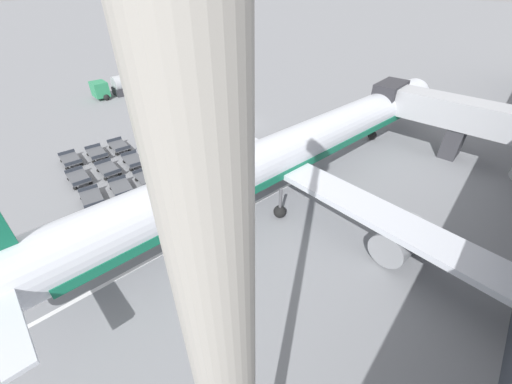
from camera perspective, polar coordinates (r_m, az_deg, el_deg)
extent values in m
plane|color=gray|center=(41.09, -2.59, 12.22)|extent=(500.00, 500.00, 0.00)
cube|color=#B2B5BA|center=(37.72, 33.63, 11.70)|extent=(15.28, 3.33, 2.69)
cube|color=#2D2D33|center=(39.30, 22.95, 15.58)|extent=(2.53, 4.35, 3.23)
cube|color=#38383D|center=(38.72, 32.22, 7.78)|extent=(1.68, 2.62, 3.21)
cylinder|color=silver|center=(27.50, 7.03, 7.98)|extent=(9.94, 43.99, 3.62)
sphere|color=silver|center=(45.40, 26.74, 15.72)|extent=(3.44, 3.44, 3.44)
cube|color=silver|center=(26.73, 4.37, 5.31)|extent=(42.94, 9.05, 0.44)
cylinder|color=gray|center=(23.28, 24.52, -7.81)|extent=(2.93, 3.92, 2.43)
cylinder|color=gray|center=(35.04, -8.21, 10.09)|extent=(2.93, 3.92, 2.43)
cube|color=#146B4C|center=(27.79, 6.94, 6.82)|extent=(9.37, 39.66, 0.65)
cylinder|color=#56565B|center=(38.79, 20.70, 11.08)|extent=(0.24, 0.24, 2.16)
sphere|color=black|center=(39.21, 20.37, 9.65)|extent=(1.01, 1.01, 1.01)
cylinder|color=#56565B|center=(24.21, 4.46, -1.57)|extent=(0.24, 0.24, 2.16)
sphere|color=black|center=(24.88, 4.34, -3.57)|extent=(1.01, 1.01, 1.01)
cylinder|color=#56565B|center=(27.53, -3.64, 3.46)|extent=(0.24, 0.24, 2.16)
sphere|color=black|center=(28.11, -3.56, 1.59)|extent=(1.01, 1.01, 1.01)
cube|color=#2D8C5B|center=(55.10, -26.54, 16.39)|extent=(2.84, 2.43, 2.10)
cube|color=#333338|center=(56.66, -21.79, 17.02)|extent=(3.35, 5.55, 1.12)
cylinder|color=#ADB2B7|center=(56.36, -22.05, 18.10)|extent=(3.13, 5.27, 2.37)
sphere|color=#333338|center=(56.07, -22.33, 19.24)|extent=(0.44, 0.44, 0.44)
sphere|color=black|center=(56.57, -26.40, 15.76)|extent=(0.90, 0.90, 0.90)
sphere|color=black|center=(54.32, -25.57, 15.27)|extent=(0.90, 0.90, 0.90)
sphere|color=black|center=(58.29, -20.82, 17.58)|extent=(0.90, 0.90, 0.90)
sphere|color=black|center=(56.11, -19.80, 17.16)|extent=(0.90, 0.90, 0.90)
cube|color=#515459|center=(36.82, -30.66, 5.15)|extent=(3.08, 2.08, 0.10)
cube|color=#2D333D|center=(35.49, -30.26, 4.62)|extent=(0.38, 1.56, 0.32)
cube|color=#2D333D|center=(37.98, -31.22, 6.18)|extent=(0.38, 1.56, 0.32)
cube|color=#333338|center=(35.28, -29.96, 3.93)|extent=(0.70, 0.19, 0.06)
sphere|color=black|center=(36.04, -31.13, 3.68)|extent=(0.36, 0.36, 0.36)
sphere|color=black|center=(36.15, -29.15, 4.45)|extent=(0.36, 0.36, 0.36)
sphere|color=black|center=(37.82, -31.78, 4.86)|extent=(0.36, 0.36, 0.36)
sphere|color=black|center=(37.93, -29.89, 5.58)|extent=(0.36, 0.36, 0.36)
cube|color=#515459|center=(33.11, -29.57, 2.33)|extent=(3.07, 2.06, 0.10)
cube|color=#2D333D|center=(31.81, -29.06, 1.64)|extent=(0.36, 1.56, 0.32)
cube|color=#2D333D|center=(34.23, -30.24, 3.57)|extent=(0.36, 1.56, 0.32)
cube|color=#333338|center=(31.63, -28.71, 0.84)|extent=(0.70, 0.19, 0.06)
sphere|color=black|center=(32.37, -30.04, 0.63)|extent=(0.36, 0.36, 0.36)
sphere|color=black|center=(32.49, -27.85, 1.50)|extent=(0.36, 0.36, 0.36)
sphere|color=black|center=(34.10, -30.85, 2.08)|extent=(0.36, 0.36, 0.36)
sphere|color=black|center=(34.22, -28.77, 2.90)|extent=(0.36, 0.36, 0.36)
cube|color=#515459|center=(29.56, -27.69, -0.95)|extent=(3.16, 2.30, 0.10)
cube|color=#2D333D|center=(28.29, -27.30, -1.99)|extent=(0.52, 1.53, 0.32)
cube|color=#2D333D|center=(30.64, -28.26, 0.63)|extent=(0.52, 1.53, 0.32)
cube|color=#333338|center=(28.14, -26.97, -2.92)|extent=(0.69, 0.25, 0.06)
sphere|color=black|center=(28.92, -28.39, -2.94)|extent=(0.36, 0.36, 0.36)
sphere|color=black|center=(28.94, -25.88, -2.08)|extent=(0.36, 0.36, 0.36)
sphere|color=black|center=(30.60, -29.03, -1.00)|extent=(0.36, 0.36, 0.36)
sphere|color=black|center=(30.62, -26.66, -0.19)|extent=(0.36, 0.36, 0.36)
cube|color=#515459|center=(26.35, -25.67, -4.95)|extent=(3.08, 2.09, 0.10)
cube|color=#2D333D|center=(25.13, -24.85, -6.21)|extent=(0.38, 1.56, 0.32)
cube|color=#2D333D|center=(27.35, -26.63, -3.11)|extent=(0.38, 1.56, 0.32)
cube|color=#333338|center=(25.03, -24.39, -7.25)|extent=(0.70, 0.19, 0.06)
sphere|color=black|center=(25.72, -26.18, -7.28)|extent=(0.36, 0.36, 0.36)
sphere|color=black|center=(25.86, -23.43, -6.16)|extent=(0.36, 0.36, 0.36)
sphere|color=black|center=(27.31, -27.39, -4.99)|extent=(0.36, 0.36, 0.36)
sphere|color=black|center=(27.43, -24.80, -3.94)|extent=(0.36, 0.36, 0.36)
cube|color=#515459|center=(36.86, -26.99, 6.36)|extent=(3.11, 2.16, 0.10)
cube|color=#2D333D|center=(35.54, -26.52, 5.86)|extent=(0.42, 1.55, 0.32)
cube|color=#2D333D|center=(38.02, -27.60, 7.38)|extent=(0.42, 1.55, 0.32)
cube|color=#333338|center=(35.34, -26.22, 5.16)|extent=(0.70, 0.21, 0.06)
sphere|color=black|center=(36.06, -27.43, 4.92)|extent=(0.36, 0.36, 0.36)
sphere|color=black|center=(36.23, -25.45, 5.65)|extent=(0.36, 0.36, 0.36)
sphere|color=black|center=(37.84, -28.17, 6.07)|extent=(0.36, 0.36, 0.36)
sphere|color=black|center=(38.00, -26.28, 6.76)|extent=(0.36, 0.36, 0.36)
cube|color=#515459|center=(33.30, -25.31, 3.85)|extent=(3.06, 2.02, 0.10)
cube|color=#2D333D|center=(32.01, -24.60, 3.23)|extent=(0.34, 1.57, 0.32)
cube|color=#2D333D|center=(34.40, -26.15, 5.02)|extent=(0.34, 1.57, 0.32)
cube|color=#333338|center=(31.84, -24.22, 2.46)|extent=(0.70, 0.18, 0.06)
sphere|color=black|center=(32.50, -25.66, 2.20)|extent=(0.36, 0.36, 0.36)
sphere|color=black|center=(32.75, -23.52, 3.07)|extent=(0.36, 0.36, 0.36)
sphere|color=black|center=(34.22, -26.73, 3.55)|extent=(0.36, 0.36, 0.36)
sphere|color=black|center=(34.45, -24.68, 4.36)|extent=(0.36, 0.36, 0.36)
cube|color=#515459|center=(29.86, -23.29, 0.75)|extent=(3.16, 2.31, 0.10)
cube|color=#2D333D|center=(28.58, -22.71, -0.20)|extent=(0.52, 1.53, 0.32)
cube|color=#2D333D|center=(30.93, -24.01, 2.26)|extent=(0.52, 1.53, 0.32)
cube|color=#333338|center=(28.44, -22.36, -1.12)|extent=(0.69, 0.25, 0.06)
sphere|color=black|center=(29.16, -23.88, -1.18)|extent=(0.36, 0.36, 0.36)
sphere|color=black|center=(29.29, -21.42, -0.33)|extent=(0.36, 0.36, 0.36)
sphere|color=black|center=(30.84, -24.76, 0.65)|extent=(0.36, 0.36, 0.36)
sphere|color=black|center=(30.96, -22.42, 1.44)|extent=(0.36, 0.36, 0.36)
cube|color=#515459|center=(26.57, -20.38, -3.05)|extent=(3.08, 2.08, 0.10)
cube|color=#2D333D|center=(25.38, -19.31, -4.19)|extent=(0.38, 1.56, 0.32)
cube|color=#2D333D|center=(27.55, -21.55, -1.30)|extent=(0.38, 1.56, 0.32)
cube|color=#333338|center=(25.28, -18.82, -5.22)|extent=(0.70, 0.19, 0.06)
sphere|color=black|center=(25.90, -20.74, -5.32)|extent=(0.36, 0.36, 0.36)
sphere|color=black|center=(26.17, -18.07, -4.19)|extent=(0.36, 0.36, 0.36)
sphere|color=black|center=(27.45, -22.27, -3.16)|extent=(0.36, 0.36, 0.36)
sphere|color=black|center=(27.71, -19.75, -2.12)|extent=(0.36, 0.36, 0.36)
cube|color=#515459|center=(37.45, -23.65, 7.73)|extent=(3.09, 2.10, 0.10)
cube|color=#2D333D|center=(36.14, -23.02, 7.29)|extent=(0.39, 1.56, 0.32)
cube|color=#2D333D|center=(38.59, -24.38, 8.68)|extent=(0.39, 1.56, 0.32)
cube|color=#333338|center=(35.94, -22.69, 6.62)|extent=(0.70, 0.20, 0.06)
sphere|color=black|center=(36.60, -23.98, 6.35)|extent=(0.36, 0.36, 0.36)
sphere|color=black|center=(36.87, -22.05, 7.06)|extent=(0.36, 0.36, 0.36)
sphere|color=black|center=(38.35, -24.92, 7.40)|extent=(0.36, 0.36, 0.36)
sphere|color=black|center=(38.62, -23.08, 8.07)|extent=(0.36, 0.36, 0.36)
cube|color=#515459|center=(33.86, -21.38, 5.42)|extent=(3.13, 2.20, 0.10)
cube|color=#2D333D|center=(32.57, -20.69, 4.81)|extent=(0.45, 1.55, 0.32)
cube|color=#2D333D|center=(34.97, -22.17, 6.58)|extent=(0.45, 1.55, 0.32)
cube|color=#333338|center=(32.40, -20.34, 4.03)|extent=(0.69, 0.22, 0.06)
sphere|color=black|center=(33.05, -21.77, 3.82)|extent=(0.36, 0.36, 0.36)
sphere|color=black|center=(33.32, -19.63, 4.59)|extent=(0.36, 0.36, 0.36)
sphere|color=black|center=(34.77, -22.79, 5.15)|extent=(0.36, 0.36, 0.36)
sphere|color=black|center=(35.02, -20.74, 5.87)|extent=(0.36, 0.36, 0.36)
cube|color=#515459|center=(30.38, -19.18, 2.40)|extent=(3.08, 2.07, 0.10)
cube|color=#2D333D|center=(29.15, -18.19, 1.63)|extent=(0.37, 1.56, 0.32)
cube|color=#2D333D|center=(31.42, -20.25, 3.75)|extent=(0.37, 1.56, 0.32)
cube|color=#333338|center=(29.01, -17.75, 0.77)|extent=(0.70, 0.19, 0.06)
sphere|color=black|center=(29.60, -19.45, 0.55)|extent=(0.36, 0.36, 0.36)
sphere|color=black|center=(29.95, -17.14, 1.48)|extent=(0.36, 0.36, 0.36)
sphere|color=black|center=(31.23, -20.88, 2.14)|extent=(0.36, 0.36, 0.36)
sphere|color=black|center=(31.56, -18.68, 3.01)|extent=(0.36, 0.36, 0.36)
cube|color=#515459|center=(27.07, -15.67, -1.21)|extent=(3.08, 2.09, 0.10)
cube|color=#2D333D|center=(25.90, -14.41, -2.25)|extent=(0.38, 1.56, 0.32)
cube|color=#2D333D|center=(28.03, -16.97, 0.44)|extent=(0.38, 1.56, 0.32)
cube|color=#333338|center=(25.81, -13.91, -3.25)|extent=(0.70, 0.19, 0.06)
sphere|color=black|center=(26.35, -15.89, -3.40)|extent=(0.36, 0.36, 0.36)
sphere|color=black|center=(26.73, -13.35, -2.31)|extent=(0.36, 0.36, 0.36)
sphere|color=black|center=(27.88, -17.66, -1.39)|extent=(0.36, 0.36, 0.36)
sphere|color=black|center=(28.24, -15.23, -0.38)|extent=(0.36, 0.36, 0.36)
cube|color=white|center=(23.75, -11.95, -8.26)|extent=(3.58, 22.49, 0.01)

